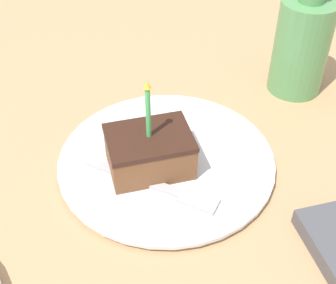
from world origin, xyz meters
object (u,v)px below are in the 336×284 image
(plate, at_px, (168,160))
(cake_slice, at_px, (150,151))
(fork, at_px, (159,187))
(bottle, at_px, (302,43))

(plate, relative_size, cake_slice, 2.17)
(cake_slice, xyz_separation_m, fork, (0.04, 0.00, -0.02))
(bottle, bearing_deg, fork, -57.14)
(cake_slice, relative_size, fork, 0.90)
(plate, distance_m, cake_slice, 0.04)
(plate, height_order, bottle, bottle)
(bottle, bearing_deg, cake_slice, -63.82)
(fork, distance_m, bottle, 0.31)
(plate, xyz_separation_m, bottle, (-0.12, 0.23, 0.07))
(plate, height_order, cake_slice, cake_slice)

